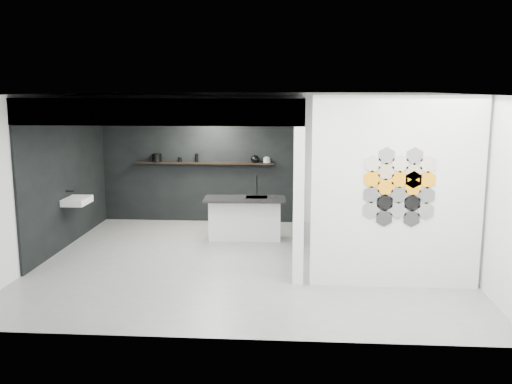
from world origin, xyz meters
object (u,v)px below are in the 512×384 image
object	(u,v)px
stockpot	(157,158)
kettle	(255,159)
utensil_cup	(180,160)
glass_vase	(267,160)
partition_panel	(396,193)
kitchen_island	(245,218)
wall_basin	(77,201)
bottle_dark	(197,158)
glass_bowl	(267,160)

from	to	relation	value
stockpot	kettle	xyz separation A→B (m)	(2.13, 0.00, -0.01)
utensil_cup	glass_vase	bearing A→B (deg)	0.00
partition_panel	kitchen_island	world-z (taller)	partition_panel
kettle	stockpot	bearing A→B (deg)	-174.30
partition_panel	utensil_cup	size ratio (longest dim) A/B	28.49
kitchen_island	stockpot	distance (m)	2.64
glass_vase	utensil_cup	bearing A→B (deg)	180.00
wall_basin	kitchen_island	size ratio (longest dim) A/B	0.38
kitchen_island	kettle	size ratio (longest dim) A/B	8.59
wall_basin	partition_panel	bearing A→B (deg)	-18.23
partition_panel	kitchen_island	distance (m)	3.62
kitchen_island	bottle_dark	xyz separation A→B (m)	(-1.16, 1.37, 0.99)
kettle	utensil_cup	size ratio (longest dim) A/B	1.87
kettle	glass_vase	bearing A→B (deg)	5.70
wall_basin	glass_bowl	xyz separation A→B (m)	(3.39, 2.07, 0.52)
glass_bowl	kitchen_island	bearing A→B (deg)	-104.39
glass_bowl	glass_vase	world-z (taller)	glass_vase
glass_vase	bottle_dark	size ratio (longest dim) A/B	0.69
bottle_dark	utensil_cup	distance (m)	0.37
kitchen_island	bottle_dark	distance (m)	2.05
glass_vase	bottle_dark	bearing A→B (deg)	180.00
glass_bowl	glass_vase	xyz separation A→B (m)	(0.00, 0.00, 0.01)
glass_bowl	glass_vase	size ratio (longest dim) A/B	1.18
kitchen_island	glass_vase	distance (m)	1.71
glass_vase	utensil_cup	size ratio (longest dim) A/B	1.29
stockpot	utensil_cup	world-z (taller)	stockpot
partition_panel	stockpot	xyz separation A→B (m)	(-4.46, 3.87, 0.01)
partition_panel	kitchen_island	bearing A→B (deg)	134.16
partition_panel	glass_vase	size ratio (longest dim) A/B	22.08
wall_basin	utensil_cup	xyz separation A→B (m)	(1.50, 2.07, 0.52)
glass_vase	bottle_dark	world-z (taller)	bottle_dark
partition_panel	wall_basin	bearing A→B (deg)	161.77
stockpot	bottle_dark	bearing A→B (deg)	0.00
glass_vase	utensil_cup	world-z (taller)	glass_vase
kettle	bottle_dark	size ratio (longest dim) A/B	1.00
kitchen_island	glass_bowl	size ratio (longest dim) A/B	10.56
glass_vase	kitchen_island	bearing A→B (deg)	-104.39
bottle_dark	wall_basin	bearing A→B (deg)	-132.23
stockpot	kettle	world-z (taller)	stockpot
stockpot	utensil_cup	bearing A→B (deg)	0.00
kitchen_island	wall_basin	bearing A→B (deg)	-169.51
wall_basin	kettle	size ratio (longest dim) A/B	3.27
kettle	utensil_cup	xyz separation A→B (m)	(-1.63, 0.00, -0.03)
wall_basin	glass_bowl	size ratio (longest dim) A/B	4.02
kitchen_island	glass_vase	size ratio (longest dim) A/B	12.43
kitchen_island	partition_panel	bearing A→B (deg)	-48.29
wall_basin	utensil_cup	distance (m)	2.61
kitchen_island	utensil_cup	xyz separation A→B (m)	(-1.53, 1.37, 0.95)
kitchen_island	bottle_dark	world-z (taller)	bottle_dark
kettle	utensil_cup	distance (m)	1.63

